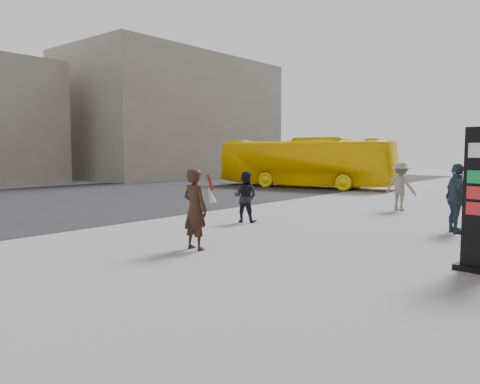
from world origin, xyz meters
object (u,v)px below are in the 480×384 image
Objects in this scene: bus at (305,163)px; pedestrian_b at (401,186)px; pedestrian_a at (245,197)px; pedestrian_c at (457,198)px; woman at (195,208)px.

pedestrian_b is at bearing -138.10° from bus.
pedestrian_c is (5.49, 2.04, 0.15)m from pedestrian_a.
pedestrian_c is at bearing -141.56° from bus.
woman is at bearing 91.01° from pedestrian_b.
pedestrian_a is at bearing 71.29° from pedestrian_c.
bus is at bearing -33.66° from pedestrian_b.
bus is 6.84× the size of pedestrian_a.
woman is 9.57m from pedestrian_b.
pedestrian_c is at bearing -176.11° from pedestrian_a.
pedestrian_a is 5.86m from pedestrian_c.
woman is 1.01× the size of pedestrian_b.
pedestrian_b is (2.60, 5.72, 0.11)m from pedestrian_a.
bus is 15.75m from pedestrian_c.
pedestrian_a is 0.87× the size of pedestrian_b.
pedestrian_b is at bearing -0.97° from pedestrian_c.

